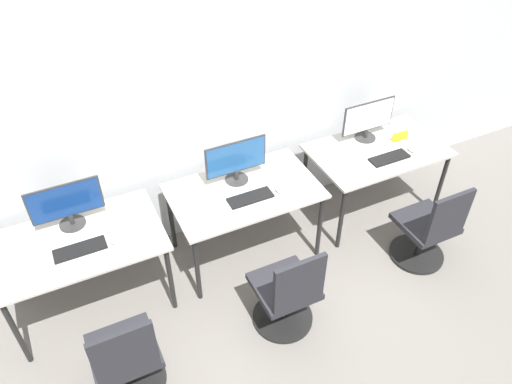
{
  "coord_description": "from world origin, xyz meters",
  "views": [
    {
      "loc": [
        -1.28,
        -2.51,
        3.34
      ],
      "look_at": [
        0.0,
        0.15,
        0.86
      ],
      "focal_mm": 35.0,
      "sensor_mm": 36.0,
      "label": 1
    }
  ],
  "objects_px": {
    "monitor_center": "(236,160)",
    "keyboard_right": "(389,158)",
    "office_chair_right": "(428,231)",
    "mouse_left": "(114,240)",
    "mouse_center": "(279,190)",
    "monitor_right": "(368,119)",
    "keyboard_center": "(250,198)",
    "office_chair_center": "(287,296)",
    "keyboard_left": "(80,249)",
    "mouse_right": "(412,149)",
    "office_chair_left": "(127,361)",
    "monitor_left": "(66,204)"
  },
  "relations": [
    {
      "from": "keyboard_left",
      "to": "keyboard_center",
      "type": "xyz_separation_m",
      "value": [
        1.35,
        -0.02,
        0.0
      ]
    },
    {
      "from": "office_chair_left",
      "to": "monitor_right",
      "type": "distance_m",
      "value": 2.89
    },
    {
      "from": "office_chair_left",
      "to": "office_chair_right",
      "type": "bearing_deg",
      "value": 2.11
    },
    {
      "from": "monitor_right",
      "to": "keyboard_right",
      "type": "distance_m",
      "value": 0.42
    },
    {
      "from": "mouse_center",
      "to": "keyboard_right",
      "type": "height_order",
      "value": "mouse_center"
    },
    {
      "from": "keyboard_right",
      "to": "mouse_right",
      "type": "distance_m",
      "value": 0.26
    },
    {
      "from": "monitor_center",
      "to": "office_chair_right",
      "type": "relative_size",
      "value": 0.61
    },
    {
      "from": "keyboard_left",
      "to": "office_chair_right",
      "type": "bearing_deg",
      "value": -14.06
    },
    {
      "from": "monitor_center",
      "to": "office_chair_right",
      "type": "xyz_separation_m",
      "value": [
        1.36,
        -0.94,
        -0.57
      ]
    },
    {
      "from": "keyboard_center",
      "to": "monitor_left",
      "type": "bearing_deg",
      "value": 166.73
    },
    {
      "from": "monitor_left",
      "to": "keyboard_left",
      "type": "distance_m",
      "value": 0.36
    },
    {
      "from": "office_chair_center",
      "to": "keyboard_center",
      "type": "bearing_deg",
      "value": 86.47
    },
    {
      "from": "office_chair_left",
      "to": "monitor_center",
      "type": "relative_size",
      "value": 1.63
    },
    {
      "from": "monitor_right",
      "to": "keyboard_right",
      "type": "height_order",
      "value": "monitor_right"
    },
    {
      "from": "office_chair_center",
      "to": "monitor_right",
      "type": "distance_m",
      "value": 1.84
    },
    {
      "from": "keyboard_left",
      "to": "office_chair_right",
      "type": "xyz_separation_m",
      "value": [
        2.71,
        -0.68,
        -0.38
      ]
    },
    {
      "from": "monitor_left",
      "to": "office_chair_left",
      "type": "distance_m",
      "value": 1.22
    },
    {
      "from": "mouse_right",
      "to": "office_chair_right",
      "type": "height_order",
      "value": "office_chair_right"
    },
    {
      "from": "monitor_left",
      "to": "keyboard_center",
      "type": "distance_m",
      "value": 1.4
    },
    {
      "from": "mouse_left",
      "to": "keyboard_right",
      "type": "xyz_separation_m",
      "value": [
        2.45,
        -0.04,
        -0.01
      ]
    },
    {
      "from": "office_chair_left",
      "to": "keyboard_right",
      "type": "xyz_separation_m",
      "value": [
        2.61,
        0.72,
        0.38
      ]
    },
    {
      "from": "monitor_center",
      "to": "office_chair_right",
      "type": "bearing_deg",
      "value": -34.45
    },
    {
      "from": "office_chair_left",
      "to": "keyboard_center",
      "type": "relative_size",
      "value": 2.33
    },
    {
      "from": "mouse_left",
      "to": "mouse_center",
      "type": "bearing_deg",
      "value": -0.52
    },
    {
      "from": "monitor_center",
      "to": "keyboard_right",
      "type": "xyz_separation_m",
      "value": [
        1.35,
        -0.32,
        -0.19
      ]
    },
    {
      "from": "keyboard_center",
      "to": "office_chair_center",
      "type": "bearing_deg",
      "value": -93.53
    },
    {
      "from": "keyboard_left",
      "to": "office_chair_left",
      "type": "height_order",
      "value": "office_chair_left"
    },
    {
      "from": "keyboard_right",
      "to": "mouse_right",
      "type": "relative_size",
      "value": 4.13
    },
    {
      "from": "mouse_left",
      "to": "mouse_center",
      "type": "relative_size",
      "value": 1.0
    },
    {
      "from": "mouse_right",
      "to": "monitor_left",
      "type": "bearing_deg",
      "value": 173.23
    },
    {
      "from": "monitor_left",
      "to": "office_chair_right",
      "type": "height_order",
      "value": "monitor_left"
    },
    {
      "from": "office_chair_left",
      "to": "office_chair_center",
      "type": "distance_m",
      "value": 1.22
    },
    {
      "from": "office_chair_center",
      "to": "monitor_right",
      "type": "xyz_separation_m",
      "value": [
        1.39,
        1.07,
        0.57
      ]
    },
    {
      "from": "office_chair_right",
      "to": "keyboard_center",
      "type": "bearing_deg",
      "value": 154.07
    },
    {
      "from": "mouse_center",
      "to": "monitor_right",
      "type": "bearing_deg",
      "value": 17.28
    },
    {
      "from": "keyboard_left",
      "to": "keyboard_center",
      "type": "height_order",
      "value": "same"
    },
    {
      "from": "mouse_center",
      "to": "keyboard_right",
      "type": "relative_size",
      "value": 0.24
    },
    {
      "from": "mouse_left",
      "to": "office_chair_right",
      "type": "xyz_separation_m",
      "value": [
        2.47,
        -0.66,
        -0.38
      ]
    },
    {
      "from": "keyboard_left",
      "to": "keyboard_right",
      "type": "bearing_deg",
      "value": -1.29
    },
    {
      "from": "office_chair_center",
      "to": "keyboard_left",
      "type": "bearing_deg",
      "value": 149.71
    },
    {
      "from": "monitor_center",
      "to": "monitor_right",
      "type": "bearing_deg",
      "value": 2.24
    },
    {
      "from": "office_chair_center",
      "to": "mouse_right",
      "type": "relative_size",
      "value": 9.61
    },
    {
      "from": "office_chair_left",
      "to": "keyboard_center",
      "type": "distance_m",
      "value": 1.52
    },
    {
      "from": "keyboard_center",
      "to": "keyboard_right",
      "type": "distance_m",
      "value": 1.35
    },
    {
      "from": "mouse_left",
      "to": "office_chair_right",
      "type": "height_order",
      "value": "office_chair_right"
    },
    {
      "from": "mouse_left",
      "to": "mouse_center",
      "type": "height_order",
      "value": "same"
    },
    {
      "from": "mouse_center",
      "to": "office_chair_center",
      "type": "distance_m",
      "value": 0.87
    },
    {
      "from": "keyboard_left",
      "to": "office_chair_right",
      "type": "distance_m",
      "value": 2.82
    },
    {
      "from": "mouse_center",
      "to": "office_chair_right",
      "type": "height_order",
      "value": "office_chair_right"
    },
    {
      "from": "monitor_center",
      "to": "keyboard_right",
      "type": "bearing_deg",
      "value": -13.28
    }
  ]
}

